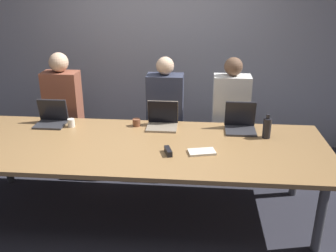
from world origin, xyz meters
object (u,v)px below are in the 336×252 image
object	(u,v)px
person_far_left	(64,114)
person_far_center	(165,119)
stapler	(168,151)
bottle_far_right	(267,128)
cup_far_left	(71,123)
cup_far_center	(136,122)
laptop_far_right	(240,122)
person_far_right	(230,120)
laptop_far_left	(52,117)
laptop_far_center	(162,120)

from	to	relation	value
person_far_left	person_far_center	bearing A→B (deg)	-1.19
person_far_left	stapler	distance (m)	1.68
bottle_far_right	stapler	size ratio (longest dim) A/B	1.52
bottle_far_right	cup_far_left	distance (m)	1.96
cup_far_center	cup_far_left	xyz separation A→B (m)	(-0.67, -0.08, 0.00)
cup_far_left	laptop_far_right	bearing A→B (deg)	2.33
cup_far_center	cup_far_left	size ratio (longest dim) A/B	0.95
laptop_far_right	cup_far_left	distance (m)	1.73
person_far_right	person_far_left	bearing A→B (deg)	179.86
laptop_far_left	person_far_right	bearing A→B (deg)	13.07
bottle_far_right	cup_far_left	bearing A→B (deg)	176.67
cup_far_center	laptop_far_left	bearing A→B (deg)	-178.69
laptop_far_right	cup_far_center	world-z (taller)	laptop_far_right
laptop_far_left	cup_far_left	xyz separation A→B (m)	(0.23, -0.06, -0.03)
cup_far_center	person_far_left	xyz separation A→B (m)	(-0.93, 0.42, -0.09)
laptop_far_right	bottle_far_right	bearing A→B (deg)	-38.37
laptop_far_right	person_far_center	xyz separation A→B (m)	(-0.80, 0.41, -0.14)
laptop_far_center	stapler	world-z (taller)	laptop_far_center
laptop_far_right	cup_far_center	distance (m)	1.06
laptop_far_left	bottle_far_right	bearing A→B (deg)	-4.51
person_far_right	laptop_far_left	distance (m)	1.94
person_far_right	person_far_center	xyz separation A→B (m)	(-0.73, -0.02, -0.00)
laptop_far_center	laptop_far_left	bearing A→B (deg)	-178.60
person_far_right	bottle_far_right	xyz separation A→B (m)	(0.30, -0.61, 0.16)
cup_far_center	stapler	world-z (taller)	cup_far_center
laptop_far_right	person_far_right	size ratio (longest dim) A/B	0.22
laptop_far_center	laptop_far_left	distance (m)	1.16
laptop_far_center	person_far_center	xyz separation A→B (m)	(-0.01, 0.39, -0.14)
laptop_far_left	cup_far_center	bearing A→B (deg)	1.31
person_far_center	person_far_left	size ratio (longest dim) A/B	0.98
cup_far_center	laptop_far_left	xyz separation A→B (m)	(-0.89, -0.02, 0.04)
cup_far_center	stapler	distance (m)	0.74
person_far_center	stapler	xyz separation A→B (m)	(0.12, -1.03, 0.09)
cup_far_left	person_far_center	bearing A→B (deg)	27.19
bottle_far_right	person_far_left	world-z (taller)	person_far_left
stapler	laptop_far_right	bearing A→B (deg)	25.21
bottle_far_right	person_far_center	size ratio (longest dim) A/B	0.17
laptop_far_left	person_far_left	distance (m)	0.46
bottle_far_right	cup_far_center	distance (m)	1.31
cup_far_left	bottle_far_right	bearing A→B (deg)	-3.33
person_far_center	person_far_left	world-z (taller)	person_far_left
cup_far_center	laptop_far_left	world-z (taller)	laptop_far_left
laptop_far_center	cup_far_center	distance (m)	0.27
cup_far_left	stapler	xyz separation A→B (m)	(1.05, -0.55, -0.02)
laptop_far_center	cup_far_center	bearing A→B (deg)	-178.28
bottle_far_right	stapler	distance (m)	1.01
person_far_right	person_far_left	distance (m)	1.92
bottle_far_right	cup_far_left	world-z (taller)	bottle_far_right
cup_far_center	person_far_left	world-z (taller)	person_far_left
cup_far_center	stapler	size ratio (longest dim) A/B	0.51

